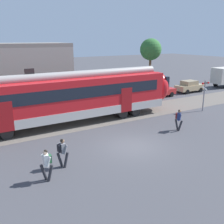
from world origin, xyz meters
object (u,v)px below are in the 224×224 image
pedestrian_navy (179,118)px  crossing_signal (204,91)px  pedestrian_white (47,162)px  parked_car_red (160,91)px  parked_car_tan (190,86)px  pedestrian_grey (62,151)px

pedestrian_navy → crossing_signal: crossing_signal is taller
pedestrian_white → pedestrian_navy: bearing=10.6°
pedestrian_white → parked_car_red: size_ratio=0.41×
pedestrian_white → parked_car_tan: 26.03m
pedestrian_navy → parked_car_tan: pedestrian_navy is taller
parked_car_red → crossing_signal: bearing=-94.7°
crossing_signal → pedestrian_navy: bearing=-155.0°
pedestrian_navy → crossing_signal: 6.88m
pedestrian_white → parked_car_tan: pedestrian_white is taller
parked_car_red → crossing_signal: (-0.58, -7.06, 1.23)m
pedestrian_white → parked_car_tan: bearing=27.9°
pedestrian_white → crossing_signal: 17.82m
pedestrian_grey → crossing_signal: 16.47m
pedestrian_white → pedestrian_grey: same height
pedestrian_grey → crossing_signal: crossing_signal is taller
pedestrian_white → pedestrian_grey: 1.49m
parked_car_red → crossing_signal: crossing_signal is taller
pedestrian_navy → parked_car_tan: size_ratio=0.42×
pedestrian_grey → parked_car_tan: pedestrian_grey is taller
pedestrian_grey → pedestrian_navy: same height
pedestrian_white → pedestrian_grey: bearing=39.2°
pedestrian_navy → parked_car_red: pedestrian_navy is taller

